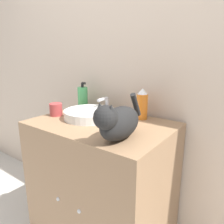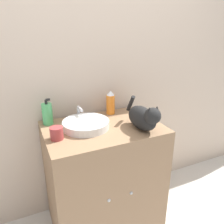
% 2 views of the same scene
% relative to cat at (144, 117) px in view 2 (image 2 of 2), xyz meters
% --- Properties ---
extents(wall_back, '(6.00, 0.05, 2.50)m').
position_rel_cat_xyz_m(wall_back, '(-0.24, 0.50, 0.27)').
color(wall_back, '#C6B29E').
rests_on(wall_back, ground_plane).
extents(vanity_cabinet, '(0.84, 0.60, 0.89)m').
position_rel_cat_xyz_m(vanity_cabinet, '(-0.24, 0.16, -0.53)').
color(vanity_cabinet, '#8C6B4C').
rests_on(vanity_cabinet, ground_plane).
extents(sink_basin, '(0.33, 0.33, 0.05)m').
position_rel_cat_xyz_m(sink_basin, '(-0.35, 0.19, -0.07)').
color(sink_basin, silver).
rests_on(sink_basin, vanity_cabinet).
extents(faucet, '(0.17, 0.11, 0.11)m').
position_rel_cat_xyz_m(faucet, '(-0.35, 0.36, -0.04)').
color(faucet, silver).
rests_on(faucet, vanity_cabinet).
extents(cat, '(0.15, 0.38, 0.21)m').
position_rel_cat_xyz_m(cat, '(0.00, 0.00, 0.00)').
color(cat, black).
rests_on(cat, vanity_cabinet).
extents(soap_bottle, '(0.08, 0.08, 0.20)m').
position_rel_cat_xyz_m(soap_bottle, '(-0.59, 0.37, -0.01)').
color(soap_bottle, '#4CB266').
rests_on(soap_bottle, vanity_cabinet).
extents(spray_bottle, '(0.07, 0.07, 0.20)m').
position_rel_cat_xyz_m(spray_bottle, '(-0.08, 0.38, 0.00)').
color(spray_bottle, orange).
rests_on(spray_bottle, vanity_cabinet).
extents(cup, '(0.08, 0.08, 0.08)m').
position_rel_cat_xyz_m(cup, '(-0.58, 0.10, -0.05)').
color(cup, '#9E3838').
rests_on(cup, vanity_cabinet).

